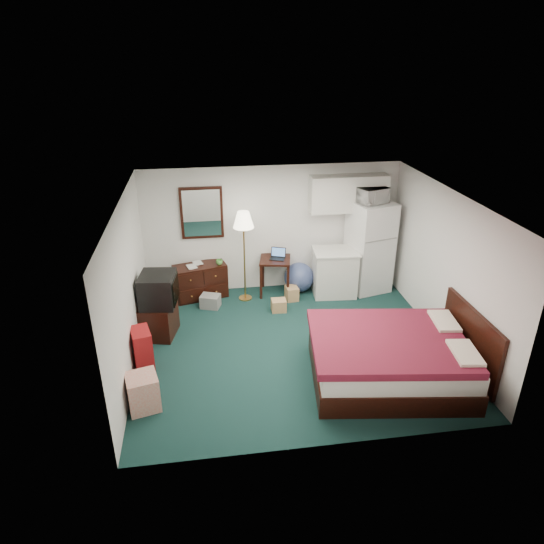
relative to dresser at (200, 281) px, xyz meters
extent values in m
cube|color=#103231|center=(1.46, -1.98, -0.34)|extent=(5.00, 4.50, 0.01)
cube|color=silver|center=(1.46, -1.98, 2.16)|extent=(5.00, 4.50, 0.01)
cube|color=silver|center=(1.46, 0.27, 0.91)|extent=(5.00, 0.01, 2.50)
cube|color=silver|center=(1.46, -4.23, 0.91)|extent=(5.00, 0.01, 2.50)
cube|color=silver|center=(-1.04, -1.98, 0.91)|extent=(0.01, 4.50, 2.50)
cube|color=silver|center=(3.96, -1.98, 0.91)|extent=(0.01, 4.50, 2.50)
sphere|color=#394779|center=(1.96, -0.02, -0.04)|extent=(0.62, 0.62, 0.60)
imported|color=silver|center=(3.31, -0.16, 1.66)|extent=(0.61, 0.48, 0.36)
imported|color=#9F7843|center=(-0.23, -0.09, 0.45)|extent=(0.17, 0.07, 0.23)
imported|color=#9F7843|center=(-0.11, 0.07, 0.45)|extent=(0.16, 0.07, 0.22)
imported|color=#559D42|center=(0.39, -0.02, 0.40)|extent=(0.16, 0.15, 0.13)
camera|label=1|loc=(0.13, -8.63, 4.13)|focal=32.00mm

